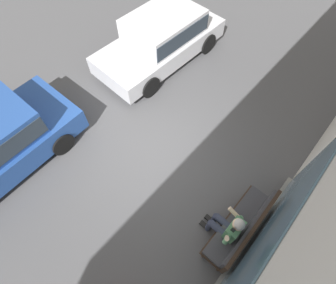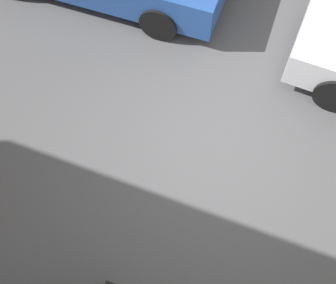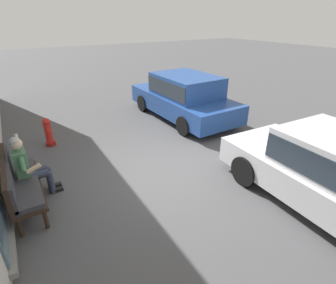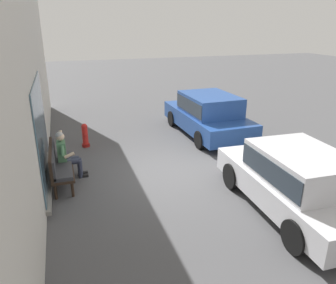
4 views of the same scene
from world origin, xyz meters
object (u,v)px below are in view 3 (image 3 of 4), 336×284
(person_on_phone, at_px, (28,166))
(fire_hydrant, at_px, (48,133))
(parked_car_mid, at_px, (184,95))
(bench, at_px, (18,181))

(person_on_phone, relative_size, fire_hydrant, 1.64)
(parked_car_mid, bearing_deg, person_on_phone, 113.21)
(bench, relative_size, person_on_phone, 1.41)
(person_on_phone, relative_size, parked_car_mid, 0.30)
(parked_car_mid, bearing_deg, fire_hydrant, 89.03)
(person_on_phone, xyz_separation_m, parked_car_mid, (2.20, -5.13, 0.13))
(person_on_phone, distance_m, parked_car_mid, 5.59)
(parked_car_mid, height_order, fire_hydrant, parked_car_mid)
(bench, bearing_deg, person_on_phone, -42.18)
(person_on_phone, bearing_deg, fire_hydrant, -16.10)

